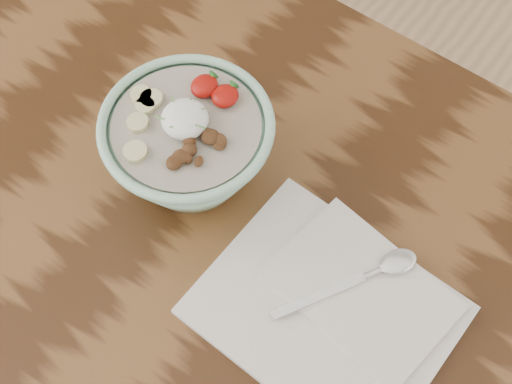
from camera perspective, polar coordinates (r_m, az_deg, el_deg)
table at (r=92.81cm, az=1.01°, el=-11.28°), size 160.00×90.00×75.00cm
breakfast_bowl at (r=86.08cm, az=-5.38°, el=3.76°), size 20.63×20.63×13.70cm
napkin at (r=83.84cm, az=6.22°, el=-9.05°), size 28.47×24.19×1.71cm
spoon at (r=84.65cm, az=9.76°, el=-6.19°), size 11.12×17.23×0.98cm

